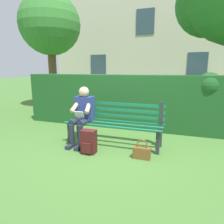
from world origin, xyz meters
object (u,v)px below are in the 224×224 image
(park_bench, at_px, (115,122))
(backpack, at_px, (89,142))
(handbag, at_px, (142,152))
(tree_far, at_px, (49,27))
(person_seated, at_px, (82,114))

(park_bench, xyz_separation_m, backpack, (0.30, 0.67, -0.26))
(park_bench, bearing_deg, handbag, 140.48)
(tree_far, bearing_deg, backpack, 132.04)
(park_bench, height_order, handbag, park_bench)
(park_bench, relative_size, backpack, 4.52)
(person_seated, relative_size, backpack, 2.67)
(person_seated, bearing_deg, park_bench, -163.57)
(park_bench, bearing_deg, tree_far, -40.55)
(person_seated, xyz_separation_m, handbag, (-1.37, 0.38, -0.53))
(backpack, height_order, tree_far, tree_far)
(tree_far, bearing_deg, person_seated, 132.55)
(handbag, relative_size, tree_far, 0.08)
(backpack, xyz_separation_m, tree_far, (3.65, -4.05, 3.02))
(person_seated, xyz_separation_m, backpack, (-0.37, 0.47, -0.42))
(park_bench, xyz_separation_m, handbag, (-0.70, 0.58, -0.36))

